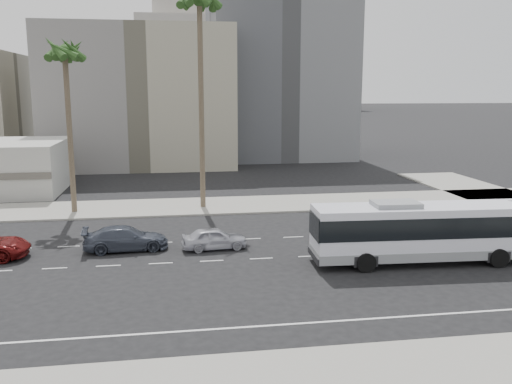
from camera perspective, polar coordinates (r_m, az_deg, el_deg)
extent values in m
plane|color=black|center=(34.02, 5.57, -6.68)|extent=(700.00, 700.00, 0.00)
cube|color=gray|center=(48.68, 1.05, -1.24)|extent=(120.00, 7.00, 0.15)
cube|color=gray|center=(76.52, -11.86, 9.60)|extent=(24.00, 18.00, 18.00)
cube|color=#54565A|center=(85.03, 2.19, 12.59)|extent=(20.00, 20.00, 26.00)
cube|color=beige|center=(281.74, -7.79, 12.97)|extent=(42.00, 42.00, 44.00)
cube|color=slate|center=(267.94, 2.74, 15.97)|extent=(26.00, 26.00, 70.00)
cube|color=slate|center=(302.39, 6.34, 14.36)|extent=(22.00, 22.00, 60.00)
cube|color=silver|center=(33.67, 16.87, -3.77)|extent=(12.95, 3.43, 2.87)
cube|color=black|center=(33.58, 16.91, -3.13)|extent=(13.01, 3.49, 1.22)
cube|color=gray|center=(34.00, 16.76, -5.84)|extent=(12.97, 3.47, 0.55)
cube|color=gray|center=(32.64, 14.39, -1.29)|extent=(2.73, 1.89, 0.33)
cylinder|color=black|center=(34.83, 23.87, -6.21)|extent=(1.11, 0.33, 1.11)
cylinder|color=black|center=(37.13, 21.53, -5.02)|extent=(1.11, 0.33, 1.11)
cylinder|color=black|center=(31.36, 11.60, -7.31)|extent=(1.11, 0.33, 1.11)
cylinder|color=black|center=(33.90, 9.94, -5.88)|extent=(1.11, 0.33, 1.11)
imported|color=#B8B8C2|center=(35.31, -4.35, -4.82)|extent=(2.01, 4.26, 1.41)
imported|color=#3A404E|center=(35.93, -13.38, -4.71)|extent=(2.54, 5.45, 1.54)
cylinder|color=brown|center=(46.44, -5.70, 8.60)|extent=(0.47, 0.47, 16.97)
cylinder|color=brown|center=(46.87, -18.79, 5.55)|extent=(0.40, 0.40, 12.79)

